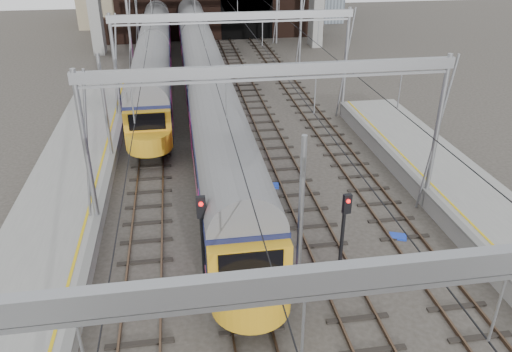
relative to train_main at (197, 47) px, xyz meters
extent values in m
plane|color=#38332D|center=(2.00, -35.68, -2.62)|extent=(160.00, 160.00, 0.00)
cube|color=gray|center=(-8.20, -33.18, -2.07)|extent=(4.20, 55.00, 1.10)
cube|color=slate|center=(-6.15, -33.18, -1.57)|extent=(0.35, 55.00, 0.12)
cube|color=gold|center=(-6.65, -33.18, -1.51)|extent=(0.12, 55.00, 0.01)
cube|color=#4C3828|center=(-4.72, -20.68, -2.53)|extent=(0.08, 80.00, 0.16)
cube|color=#4C3828|center=(-3.28, -20.68, -2.53)|extent=(0.08, 80.00, 0.16)
cube|color=black|center=(-4.00, -20.68, -2.61)|extent=(2.40, 80.00, 0.14)
cube|color=#4C3828|center=(-0.72, -20.68, -2.53)|extent=(0.08, 80.00, 0.16)
cube|color=#4C3828|center=(0.72, -20.68, -2.53)|extent=(0.08, 80.00, 0.16)
cube|color=black|center=(0.00, -20.68, -2.61)|extent=(2.40, 80.00, 0.14)
cube|color=#4C3828|center=(3.28, -20.68, -2.53)|extent=(0.08, 80.00, 0.16)
cube|color=#4C3828|center=(4.72, -20.68, -2.53)|extent=(0.08, 80.00, 0.16)
cube|color=black|center=(4.00, -20.68, -2.61)|extent=(2.40, 80.00, 0.14)
cube|color=#4C3828|center=(7.28, -20.68, -2.53)|extent=(0.08, 80.00, 0.16)
cube|color=#4C3828|center=(8.72, -20.68, -2.53)|extent=(0.08, 80.00, 0.16)
cube|color=black|center=(8.00, -20.68, -2.61)|extent=(2.40, 80.00, 0.14)
cube|color=gray|center=(2.00, -41.68, 4.98)|extent=(16.80, 0.28, 0.50)
cylinder|color=gray|center=(-6.20, -27.68, 1.38)|extent=(0.24, 0.24, 8.00)
cylinder|color=gray|center=(10.20, -27.68, 1.38)|extent=(0.24, 0.24, 8.00)
cube|color=gray|center=(2.00, -27.68, 4.98)|extent=(16.80, 0.28, 0.50)
cylinder|color=gray|center=(-6.20, -13.68, 1.38)|extent=(0.24, 0.24, 8.00)
cylinder|color=gray|center=(10.20, -13.68, 1.38)|extent=(0.24, 0.24, 8.00)
cube|color=gray|center=(2.00, -13.68, 4.98)|extent=(16.80, 0.28, 0.50)
cylinder|color=gray|center=(-6.20, 0.32, 1.38)|extent=(0.24, 0.24, 8.00)
cylinder|color=gray|center=(10.20, 0.32, 1.38)|extent=(0.24, 0.24, 8.00)
cylinder|color=gray|center=(-6.20, 12.32, 1.38)|extent=(0.24, 0.24, 8.00)
cylinder|color=gray|center=(10.20, 12.32, 1.38)|extent=(0.24, 0.24, 8.00)
cube|color=black|center=(-4.00, -20.68, 2.88)|extent=(0.03, 80.00, 0.03)
cube|color=black|center=(0.00, -20.68, 2.88)|extent=(0.03, 80.00, 0.03)
cube|color=black|center=(4.00, -20.68, 2.88)|extent=(0.03, 80.00, 0.03)
cube|color=black|center=(8.00, -20.68, 2.88)|extent=(0.03, 80.00, 0.03)
cube|color=black|center=(4.00, 16.32, 1.88)|extent=(26.00, 2.00, 9.00)
cube|color=black|center=(7.00, 15.30, -0.02)|extent=(6.50, 0.10, 5.20)
cube|color=black|center=(-8.00, 15.32, -1.12)|extent=(6.00, 1.50, 3.00)
cube|color=gray|center=(-10.50, 10.32, 1.48)|extent=(1.20, 2.50, 8.20)
cube|color=gray|center=(14.50, 10.32, 1.48)|extent=(1.20, 2.50, 8.20)
cube|color=black|center=(0.00, 0.08, -2.27)|extent=(2.34, 69.41, 0.70)
cube|color=#131642|center=(0.00, 0.08, -0.29)|extent=(2.98, 69.41, 2.66)
cylinder|color=slate|center=(0.00, 0.08, 1.04)|extent=(2.92, 68.91, 2.92)
cube|color=black|center=(0.00, 0.08, 0.14)|extent=(3.00, 68.21, 0.80)
cube|color=#D1415E|center=(0.00, 0.08, -1.04)|extent=(3.00, 68.41, 0.13)
cube|color=gold|center=(0.00, -34.77, -0.39)|extent=(2.92, 0.60, 2.46)
cube|color=black|center=(0.00, -34.94, 0.24)|extent=(2.24, 0.08, 1.07)
cube|color=black|center=(-4.00, 4.92, -2.27)|extent=(2.24, 49.68, 0.70)
cube|color=#131642|center=(-4.00, 4.92, -0.35)|extent=(2.85, 49.68, 2.55)
cylinder|color=slate|center=(-4.00, 4.92, 0.92)|extent=(2.79, 49.18, 2.79)
cube|color=black|center=(-4.00, 4.92, 0.06)|extent=(2.87, 48.48, 0.76)
cube|color=#D1415E|center=(-4.00, 4.92, -1.06)|extent=(2.87, 48.68, 0.12)
cube|color=gold|center=(-4.00, -20.06, -0.45)|extent=(2.79, 0.60, 2.35)
cube|color=black|center=(-4.00, -20.23, 0.16)|extent=(2.14, 0.08, 1.02)
cylinder|color=black|center=(-1.52, -32.98, -0.35)|extent=(0.15, 0.15, 4.55)
cube|color=black|center=(-1.52, -33.16, 1.64)|extent=(0.34, 0.19, 0.85)
sphere|color=red|center=(-1.52, -33.28, 1.83)|extent=(0.17, 0.17, 0.17)
cylinder|color=black|center=(3.85, -33.09, -0.50)|extent=(0.14, 0.14, 4.24)
cube|color=black|center=(3.85, -33.27, 1.35)|extent=(0.34, 0.23, 0.79)
sphere|color=red|center=(3.85, -33.39, 1.53)|extent=(0.16, 0.16, 0.16)
cube|color=#1A3AC3|center=(-0.72, -30.97, -2.57)|extent=(1.04, 0.90, 0.10)
cube|color=#1A3AC3|center=(2.72, -24.22, -2.57)|extent=(0.96, 0.75, 0.10)
cube|color=#1A3AC3|center=(7.71, -30.15, -2.58)|extent=(0.93, 0.80, 0.09)
camera|label=1|loc=(-1.98, -48.51, 10.65)|focal=35.00mm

